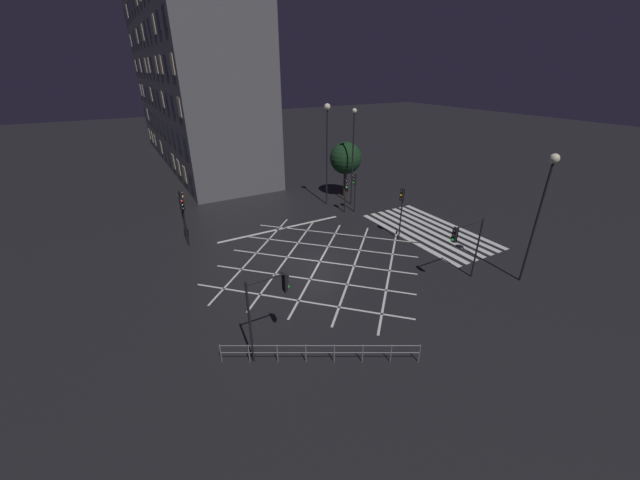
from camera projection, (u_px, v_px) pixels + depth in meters
name	position (u px, v px, depth m)	size (l,w,h in m)	color
ground_plane	(320.00, 261.00, 26.29)	(200.00, 200.00, 0.00)	black
road_markings	(390.00, 239.00, 29.73)	(17.20, 22.59, 0.01)	silver
office_building	(189.00, 69.00, 49.02)	(38.88, 10.06, 25.34)	slate
traffic_light_nw_cross	(269.00, 299.00, 16.36)	(0.36, 2.12, 4.55)	black
traffic_light_median_south	(401.00, 204.00, 28.44)	(0.36, 0.39, 4.34)	black
traffic_light_ne_main	(184.00, 212.00, 27.30)	(0.39, 0.36, 4.05)	black
traffic_light_se_main	(346.00, 189.00, 34.15)	(0.39, 0.36, 3.40)	black
traffic_light_se_cross	(355.00, 185.00, 34.15)	(0.36, 0.39, 3.81)	black
traffic_light_ne_cross	(182.00, 207.00, 27.57)	(0.36, 0.39, 4.48)	black
traffic_light_sw_cross	(466.00, 239.00, 22.39)	(0.36, 2.77, 4.32)	black
street_lamp_east	(545.00, 191.00, 21.25)	(0.57, 0.57, 8.49)	black
street_lamp_west	(353.00, 144.00, 34.64)	(0.46, 0.46, 9.49)	black
street_lamp_far	(327.00, 132.00, 34.15)	(0.60, 0.60, 9.92)	black
street_tree_near	(346.00, 158.00, 37.82)	(3.37, 3.37, 5.93)	#473323
pedestrian_railing	(320.00, 351.00, 17.03)	(4.82, 8.33, 1.05)	gray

